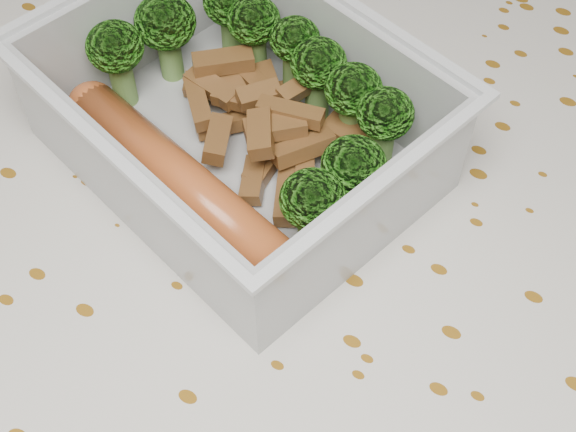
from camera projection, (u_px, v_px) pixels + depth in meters
The scene contains 6 objects.
dining_table at pixel (302, 334), 0.47m from camera, with size 1.40×0.90×0.75m.
tablecloth at pixel (304, 290), 0.43m from camera, with size 1.46×0.96×0.19m.
lunch_container at pixel (238, 129), 0.41m from camera, with size 0.23×0.20×0.07m.
broccoli_florets at pixel (269, 78), 0.41m from camera, with size 0.18×0.13×0.05m.
meat_pile at pixel (263, 119), 0.42m from camera, with size 0.12×0.09×0.03m.
sausage at pixel (181, 183), 0.40m from camera, with size 0.17×0.07×0.03m.
Camera 1 is at (0.10, -0.19, 1.09)m, focal length 50.00 mm.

